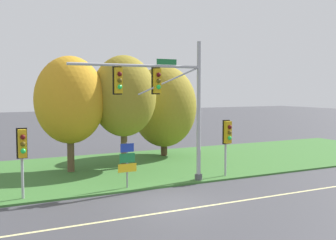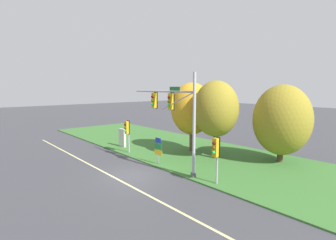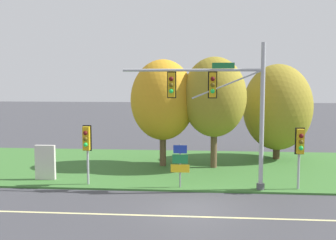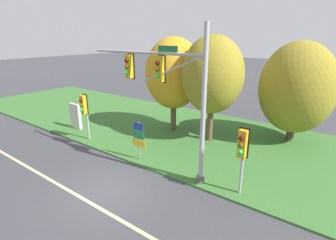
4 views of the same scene
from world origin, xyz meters
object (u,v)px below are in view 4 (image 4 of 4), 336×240
route_sign_post (139,137)px  tree_nearest_road (174,74)px  tree_left_of_mast (212,75)px  tree_behind_signpost (297,88)px  traffic_signal_mast (169,86)px  pedestrian_signal_near_kerb (84,107)px  pedestrian_signal_further_along (242,148)px  info_kiosk (76,116)px

route_sign_post → tree_nearest_road: 6.17m
tree_left_of_mast → tree_behind_signpost: 5.49m
traffic_signal_mast → route_sign_post: 3.81m
route_sign_post → tree_nearest_road: tree_nearest_road is taller
traffic_signal_mast → pedestrian_signal_near_kerb: 7.34m
pedestrian_signal_near_kerb → pedestrian_signal_further_along: 10.78m
route_sign_post → info_kiosk: bearing=171.9°
info_kiosk → traffic_signal_mast: bearing=-6.6°
tree_behind_signpost → info_kiosk: 15.64m
traffic_signal_mast → tree_left_of_mast: traffic_signal_mast is taller
pedestrian_signal_further_along → tree_nearest_road: (-7.33, 5.30, 1.92)m
pedestrian_signal_further_along → tree_nearest_road: bearing=144.1°
pedestrian_signal_near_kerb → info_kiosk: (-2.62, 1.00, -1.32)m
route_sign_post → traffic_signal_mast: bearing=-1.6°
pedestrian_signal_further_along → pedestrian_signal_near_kerb: bearing=179.7°
pedestrian_signal_further_along → tree_behind_signpost: tree_behind_signpost is taller
pedestrian_signal_near_kerb → tree_behind_signpost: (11.04, 8.15, 1.30)m
pedestrian_signal_near_kerb → tree_nearest_road: size_ratio=0.47×
traffic_signal_mast → route_sign_post: bearing=178.4°
tree_nearest_road → traffic_signal_mast: bearing=-56.4°
traffic_signal_mast → pedestrian_signal_near_kerb: traffic_signal_mast is taller
pedestrian_signal_near_kerb → route_sign_post: size_ratio=1.41×
traffic_signal_mast → info_kiosk: traffic_signal_mast is taller
tree_nearest_road → tree_behind_signpost: size_ratio=1.03×
route_sign_post → info_kiosk: size_ratio=1.17×
tree_left_of_mast → tree_behind_signpost: bearing=36.2°
pedestrian_signal_near_kerb → tree_left_of_mast: size_ratio=0.46×
tree_left_of_mast → info_kiosk: size_ratio=3.61×
pedestrian_signal_further_along → tree_nearest_road: 9.24m
tree_nearest_road → tree_left_of_mast: 3.23m
pedestrian_signal_further_along → info_kiosk: bearing=175.5°
pedestrian_signal_near_kerb → info_kiosk: bearing=159.2°
route_sign_post → tree_behind_signpost: tree_behind_signpost is taller
pedestrian_signal_near_kerb → info_kiosk: size_ratio=1.65×
pedestrian_signal_near_kerb → tree_nearest_road: (3.45, 5.24, 1.91)m
tree_left_of_mast → traffic_signal_mast: bearing=-86.1°
pedestrian_signal_near_kerb → pedestrian_signal_further_along: pedestrian_signal_near_kerb is taller
pedestrian_signal_near_kerb → pedestrian_signal_further_along: (10.78, -0.06, -0.01)m
tree_behind_signpost → info_kiosk: tree_behind_signpost is taller
pedestrian_signal_near_kerb → route_sign_post: 4.94m
tree_left_of_mast → tree_behind_signpost: (4.38, 3.21, -0.81)m
traffic_signal_mast → info_kiosk: bearing=173.4°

